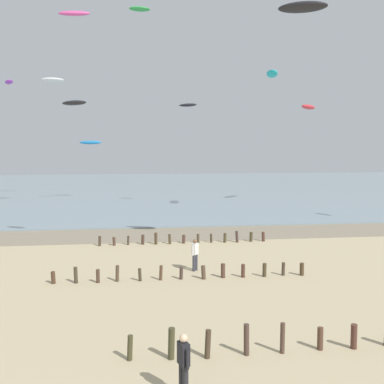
# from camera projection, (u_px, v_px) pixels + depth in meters

# --- Properties ---
(wet_sand_strip) EXTENTS (120.00, 5.27, 0.01)m
(wet_sand_strip) POSITION_uv_depth(u_px,v_px,m) (121.00, 235.00, 31.82)
(wet_sand_strip) COLOR gray
(wet_sand_strip) RESTS_ON ground
(sea) EXTENTS (160.00, 70.00, 0.10)m
(sea) POSITION_uv_depth(u_px,v_px,m) (131.00, 188.00, 68.98)
(sea) COLOR #7F939E
(sea) RESTS_ON ground
(groyne_near) EXTENTS (12.26, 0.32, 1.04)m
(groyne_near) POSITION_uv_depth(u_px,v_px,m) (321.00, 337.00, 13.78)
(groyne_near) COLOR #3F3C25
(groyne_near) RESTS_ON ground
(groyne_mid) EXTENTS (12.56, 0.36, 0.80)m
(groyne_mid) POSITION_uv_depth(u_px,v_px,m) (189.00, 272.00, 21.26)
(groyne_mid) COLOR #483222
(groyne_mid) RESTS_ON ground
(groyne_far) EXTENTS (11.40, 0.37, 0.80)m
(groyne_far) POSITION_uv_depth(u_px,v_px,m) (189.00, 239.00, 29.21)
(groyne_far) COLOR #3F3327
(groyne_far) RESTS_ON ground
(person_nearest_camera) EXTENTS (0.40, 0.46, 1.71)m
(person_nearest_camera) POSITION_uv_depth(u_px,v_px,m) (195.00, 254.00, 22.66)
(person_nearest_camera) COLOR #383842
(person_nearest_camera) RESTS_ON ground
(person_by_waterline) EXTENTS (0.33, 0.54, 1.71)m
(person_by_waterline) POSITION_uv_depth(u_px,v_px,m) (184.00, 363.00, 11.16)
(person_by_waterline) COLOR #232328
(person_by_waterline) RESTS_ON ground
(kite_aloft_0) EXTENTS (2.07, 0.85, 0.54)m
(kite_aloft_0) POSITION_uv_depth(u_px,v_px,m) (140.00, 9.00, 41.16)
(kite_aloft_0) COLOR green
(kite_aloft_1) EXTENTS (2.12, 1.78, 0.36)m
(kite_aloft_1) POSITION_uv_depth(u_px,v_px,m) (188.00, 105.00, 45.74)
(kite_aloft_1) COLOR black
(kite_aloft_2) EXTENTS (1.59, 2.61, 0.48)m
(kite_aloft_2) POSITION_uv_depth(u_px,v_px,m) (9.00, 82.00, 46.36)
(kite_aloft_2) COLOR purple
(kite_aloft_3) EXTENTS (3.02, 1.88, 0.49)m
(kite_aloft_3) POSITION_uv_depth(u_px,v_px,m) (90.00, 142.00, 52.33)
(kite_aloft_3) COLOR #2384D1
(kite_aloft_5) EXTENTS (2.87, 3.04, 0.56)m
(kite_aloft_5) POSITION_uv_depth(u_px,v_px,m) (308.00, 107.00, 47.55)
(kite_aloft_5) COLOR red
(kite_aloft_6) EXTENTS (1.94, 1.55, 0.33)m
(kite_aloft_6) POSITION_uv_depth(u_px,v_px,m) (74.00, 103.00, 27.33)
(kite_aloft_6) COLOR black
(kite_aloft_7) EXTENTS (2.84, 1.83, 0.68)m
(kite_aloft_7) POSITION_uv_depth(u_px,v_px,m) (303.00, 7.00, 23.62)
(kite_aloft_7) COLOR black
(kite_aloft_8) EXTENTS (1.43, 3.10, 0.79)m
(kite_aloft_8) POSITION_uv_depth(u_px,v_px,m) (272.00, 74.00, 40.20)
(kite_aloft_8) COLOR #19B2B7
(kite_aloft_10) EXTENTS (3.05, 1.33, 0.73)m
(kite_aloft_10) POSITION_uv_depth(u_px,v_px,m) (74.00, 13.00, 39.78)
(kite_aloft_10) COLOR #E54C99
(kite_aloft_12) EXTENTS (2.81, 1.30, 0.72)m
(kite_aloft_12) POSITION_uv_depth(u_px,v_px,m) (53.00, 80.00, 52.27)
(kite_aloft_12) COLOR white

